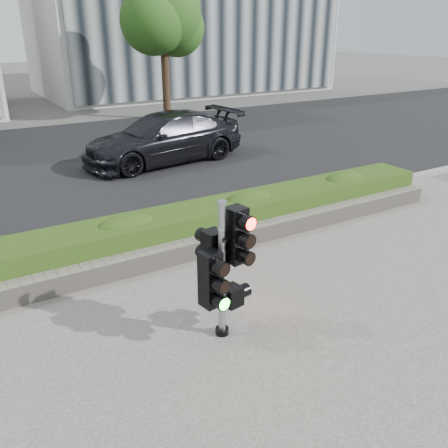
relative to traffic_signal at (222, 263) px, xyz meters
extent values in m
plane|color=#51514C|center=(0.92, 0.41, -1.12)|extent=(120.00, 120.00, 0.00)
cube|color=#9E9389|center=(0.92, -2.09, -1.11)|extent=(16.00, 11.00, 0.03)
cube|color=black|center=(0.92, 10.41, -1.11)|extent=(60.00, 13.00, 0.02)
cube|color=gray|center=(0.92, 3.56, -1.06)|extent=(60.00, 0.25, 0.12)
cube|color=gray|center=(0.92, 2.31, -0.92)|extent=(12.00, 0.32, 0.34)
cube|color=#4D7925|center=(0.92, 2.96, -0.75)|extent=(12.00, 1.00, 0.68)
cylinder|color=black|center=(6.42, 15.91, 0.67)|extent=(0.36, 0.36, 3.58)
sphere|color=#224213|center=(6.42, 15.91, 3.49)|extent=(3.33, 3.33, 3.33)
sphere|color=#224213|center=(7.19, 16.23, 2.85)|extent=(2.56, 2.56, 2.56)
sphere|color=#224213|center=(5.78, 15.52, 3.10)|extent=(2.82, 2.82, 2.82)
cylinder|color=black|center=(-0.02, -0.03, -1.04)|extent=(0.19, 0.19, 0.09)
cylinder|color=gray|center=(-0.02, -0.03, -0.13)|extent=(0.10, 0.10, 1.93)
cylinder|color=gray|center=(-0.02, -0.03, 0.86)|extent=(0.12, 0.12, 0.05)
cube|color=#FF1107|center=(0.20, -0.03, 0.37)|extent=(0.28, 0.28, 0.77)
cube|color=#14E51E|center=(-0.23, -0.10, -0.13)|extent=(0.28, 0.28, 0.77)
cube|color=black|center=(-0.03, 0.19, 0.13)|extent=(0.28, 0.28, 0.53)
cube|color=orange|center=(0.18, 0.03, -0.57)|extent=(0.28, 0.28, 0.28)
imported|color=black|center=(3.10, 8.85, -0.34)|extent=(5.45, 2.75, 1.52)
camera|label=1|loc=(-2.83, -4.80, 2.88)|focal=38.00mm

